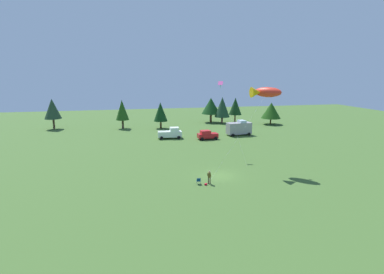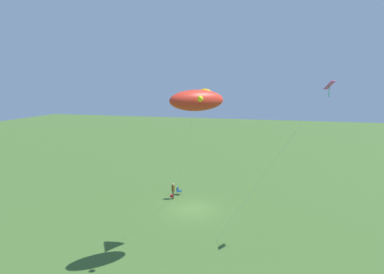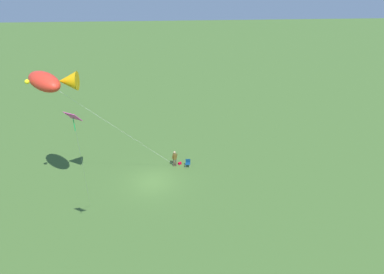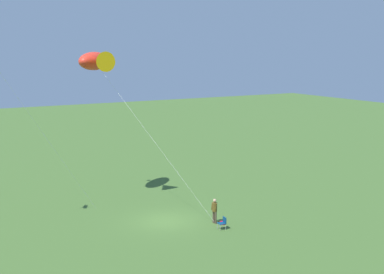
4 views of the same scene
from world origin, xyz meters
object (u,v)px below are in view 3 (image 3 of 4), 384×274
at_px(person_kite_flyer, 175,158).
at_px(kite_large_fish, 50,81).
at_px(backpack_on_grass, 180,163).
at_px(kite_diamond_rainbow, 74,123).
at_px(folding_chair, 188,163).

relative_size(person_kite_flyer, kite_large_fish, 0.15).
bearing_deg(backpack_on_grass, person_kite_flyer, 32.49).
height_order(person_kite_flyer, kite_diamond_rainbow, kite_diamond_rainbow).
height_order(backpack_on_grass, kite_diamond_rainbow, kite_diamond_rainbow).
bearing_deg(kite_large_fish, kite_diamond_rainbow, 113.67).
height_order(person_kite_flyer, backpack_on_grass, person_kite_flyer).
distance_m(folding_chair, kite_diamond_rainbow, 18.39).
relative_size(person_kite_flyer, kite_diamond_rainbow, 0.14).
relative_size(folding_chair, backpack_on_grass, 2.56).
bearing_deg(folding_chair, backpack_on_grass, -115.65).
xyz_separation_m(kite_large_fish, kite_diamond_rainbow, (-3.67, 8.36, 0.41)).
height_order(kite_large_fish, kite_diamond_rainbow, kite_diamond_rainbow).
xyz_separation_m(person_kite_flyer, backpack_on_grass, (-0.51, -0.33, -0.91)).
bearing_deg(kite_diamond_rainbow, person_kite_flyer, -112.95).
bearing_deg(folding_chair, person_kite_flyer, -91.60).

